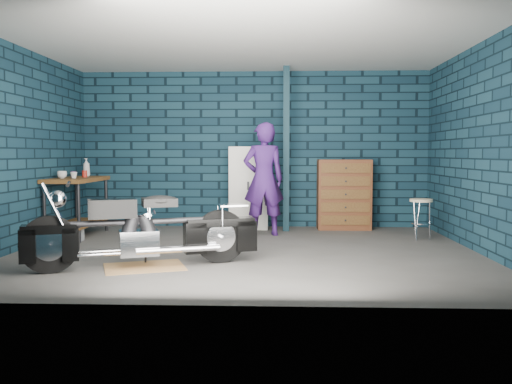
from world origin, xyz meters
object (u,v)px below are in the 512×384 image
workbench (78,207)px  shop_stool (421,219)px  tool_chest (344,194)px  storage_bin (67,233)px  locker (249,188)px  motorcycle (144,224)px  person (264,179)px

workbench → shop_stool: bearing=-1.3°
tool_chest → shop_stool: size_ratio=1.94×
workbench → storage_bin: 0.60m
shop_stool → tool_chest: bearing=132.3°
locker → tool_chest: (1.61, 0.00, -0.11)m
motorcycle → person: (1.28, 2.45, 0.39)m
locker → motorcycle: bearing=-107.3°
workbench → locker: (2.60, 0.99, 0.24)m
workbench → motorcycle: (1.59, -2.23, 0.03)m
locker → tool_chest: size_ratio=1.18×
workbench → shop_stool: workbench is taller
locker → tool_chest: locker is taller
person → tool_chest: 1.57m
person → shop_stool: size_ratio=2.90×
storage_bin → shop_stool: size_ratio=0.68×
motorcycle → tool_chest: bearing=30.9°
storage_bin → tool_chest: bearing=19.6°
motorcycle → person: size_ratio=1.26×
person → storage_bin: bearing=2.3°
tool_chest → locker: bearing=180.0°
storage_bin → tool_chest: 4.47m
workbench → motorcycle: bearing=-54.5°
locker → shop_stool: (2.62, -1.11, -0.39)m
workbench → person: size_ratio=0.80×
motorcycle → locker: 3.38m
storage_bin → motorcycle: bearing=-47.8°
motorcycle → storage_bin: 2.37m
motorcycle → locker: (1.01, 3.22, 0.21)m
storage_bin → locker: locker is taller
tool_chest → person: bearing=-150.0°
person → locker: bearing=-82.4°
person → shop_stool: (2.35, -0.34, -0.58)m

